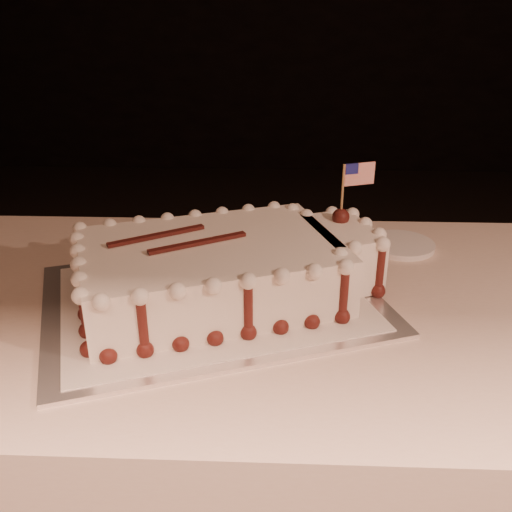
{
  "coord_description": "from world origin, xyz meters",
  "views": [
    {
      "loc": [
        -0.27,
        -0.31,
        1.26
      ],
      "look_at": [
        -0.31,
        0.59,
        0.84
      ],
      "focal_mm": 40.0,
      "sensor_mm": 36.0,
      "label": 1
    }
  ],
  "objects_px": {
    "sheet_cake": "(228,268)",
    "cake_board": "(212,299)",
    "side_plate": "(400,245)",
    "banquet_table": "(403,458)"
  },
  "relations": [
    {
      "from": "sheet_cake",
      "to": "cake_board",
      "type": "bearing_deg",
      "value": -160.16
    },
    {
      "from": "side_plate",
      "to": "cake_board",
      "type": "bearing_deg",
      "value": -146.52
    },
    {
      "from": "sheet_cake",
      "to": "side_plate",
      "type": "height_order",
      "value": "sheet_cake"
    },
    {
      "from": "cake_board",
      "to": "sheet_cake",
      "type": "xyz_separation_m",
      "value": [
        0.03,
        0.01,
        0.06
      ]
    },
    {
      "from": "cake_board",
      "to": "sheet_cake",
      "type": "bearing_deg",
      "value": 0.22
    },
    {
      "from": "sheet_cake",
      "to": "side_plate",
      "type": "distance_m",
      "value": 0.44
    },
    {
      "from": "sheet_cake",
      "to": "side_plate",
      "type": "bearing_deg",
      "value": 34.45
    },
    {
      "from": "cake_board",
      "to": "sheet_cake",
      "type": "relative_size",
      "value": 1.01
    },
    {
      "from": "banquet_table",
      "to": "sheet_cake",
      "type": "relative_size",
      "value": 4.14
    },
    {
      "from": "banquet_table",
      "to": "sheet_cake",
      "type": "bearing_deg",
      "value": -179.73
    }
  ]
}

